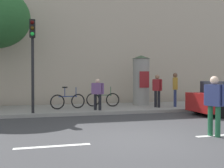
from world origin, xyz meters
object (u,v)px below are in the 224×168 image
at_px(traffic_light, 33,50).
at_px(pedestrian_in_red_top, 157,88).
at_px(pedestrian_near_pole, 175,87).
at_px(pedestrian_with_bag, 215,100).
at_px(bicycle_upright, 68,101).
at_px(pedestrian_tallest, 98,91).
at_px(poster_column, 141,80).
at_px(bicycle_leaning, 103,99).

bearing_deg(traffic_light, pedestrian_in_red_top, 7.68).
height_order(traffic_light, pedestrian_near_pole, traffic_light).
xyz_separation_m(pedestrian_with_bag, bicycle_upright, (-3.41, 6.66, -0.47)).
distance_m(traffic_light, pedestrian_in_red_top, 6.44).
bearing_deg(pedestrian_with_bag, pedestrian_tallest, 109.98).
height_order(poster_column, pedestrian_near_pole, poster_column).
height_order(pedestrian_tallest, pedestrian_near_pole, pedestrian_near_pole).
bearing_deg(pedestrian_with_bag, traffic_light, 133.49).
distance_m(pedestrian_with_bag, pedestrian_near_pole, 6.61).
relative_size(poster_column, pedestrian_near_pole, 1.57).
bearing_deg(pedestrian_tallest, pedestrian_in_red_top, 6.45).
xyz_separation_m(pedestrian_with_bag, pedestrian_near_pole, (2.21, 6.23, 0.20)).
distance_m(pedestrian_near_pole, pedestrian_in_red_top, 1.09).
relative_size(traffic_light, pedestrian_near_pole, 2.21).
xyz_separation_m(poster_column, pedestrian_with_bag, (-0.83, -7.62, -0.56)).
relative_size(pedestrian_tallest, bicycle_upright, 0.85).
bearing_deg(pedestrian_tallest, bicycle_leaning, 68.32).
distance_m(traffic_light, pedestrian_near_pole, 7.48).
height_order(traffic_light, bicycle_leaning, traffic_light).
bearing_deg(poster_column, pedestrian_tallest, -147.65).
distance_m(poster_column, pedestrian_near_pole, 2.00).
bearing_deg(traffic_light, pedestrian_with_bag, -46.51).
bearing_deg(pedestrian_in_red_top, pedestrian_near_pole, 5.14).
bearing_deg(pedestrian_near_pole, pedestrian_tallest, -173.88).
bearing_deg(pedestrian_near_pole, pedestrian_with_bag, -109.58).
relative_size(pedestrian_near_pole, bicycle_leaning, 1.04).
bearing_deg(poster_column, pedestrian_in_red_top, -78.62).
height_order(pedestrian_tallest, pedestrian_in_red_top, pedestrian_in_red_top).
bearing_deg(bicycle_leaning, pedestrian_in_red_top, -23.55).
height_order(traffic_light, pedestrian_tallest, traffic_light).
xyz_separation_m(poster_column, pedestrian_near_pole, (1.38, -1.39, -0.36)).
xyz_separation_m(pedestrian_near_pole, pedestrian_in_red_top, (-1.08, -0.10, -0.08)).
distance_m(pedestrian_with_bag, bicycle_upright, 7.49).
bearing_deg(pedestrian_tallest, poster_column, 32.35).
bearing_deg(pedestrian_tallest, pedestrian_near_pole, 6.12).
relative_size(pedestrian_tallest, bicycle_leaning, 0.86).
bearing_deg(bicycle_leaning, pedestrian_near_pole, -15.76).
distance_m(pedestrian_with_bag, pedestrian_in_red_top, 6.23).
xyz_separation_m(pedestrian_tallest, bicycle_upright, (-1.31, 0.90, -0.50)).
bearing_deg(pedestrian_near_pole, pedestrian_in_red_top, -174.86).
xyz_separation_m(pedestrian_tallest, pedestrian_in_red_top, (3.22, 0.36, 0.10)).
xyz_separation_m(pedestrian_tallest, pedestrian_near_pole, (4.31, 0.46, 0.18)).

